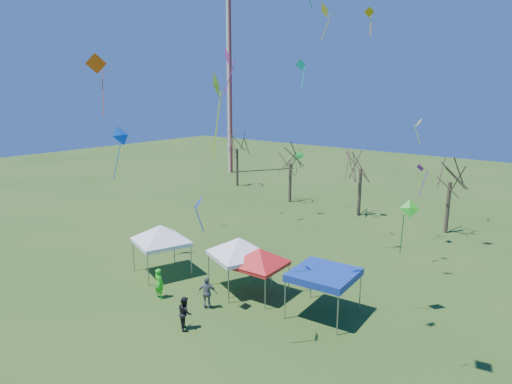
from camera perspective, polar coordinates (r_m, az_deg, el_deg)
ground at (r=26.03m, az=-7.81°, el=-15.18°), size 140.00×140.00×0.00m
radio_mast at (r=66.92m, az=-3.34°, el=13.07°), size 0.70×0.70×25.00m
tree_0 at (r=57.50m, az=-2.41°, el=7.13°), size 3.83×3.83×8.44m
tree_1 at (r=49.25m, az=4.35°, el=5.34°), size 3.42×3.42×7.54m
tree_2 at (r=44.75m, az=13.07°, el=4.93°), size 3.71×3.71×8.18m
tree_3 at (r=41.52m, az=23.30°, el=3.33°), size 3.59×3.59×7.91m
tent_white_west at (r=30.78m, az=-11.85°, el=-4.47°), size 4.21×4.21×3.92m
tent_white_mid at (r=27.88m, az=-2.13°, el=-6.17°), size 4.04×4.04×3.84m
tent_red at (r=27.07m, az=0.40°, el=-7.45°), size 3.91×3.91×3.46m
tent_blue at (r=25.23m, az=8.49°, el=-10.21°), size 3.54×3.54×2.56m
person_grey at (r=26.42m, az=-6.12°, el=-12.43°), size 1.17×0.97×1.87m
person_dark at (r=24.56m, az=-8.86°, el=-14.70°), size 1.08×1.03×1.76m
person_green at (r=28.08m, az=-12.01°, el=-11.10°), size 0.69×0.47×1.83m
kite_17 at (r=25.21m, az=18.61°, el=-2.09°), size 1.20×1.03×3.13m
kite_14 at (r=36.60m, az=-16.53°, el=6.76°), size 1.13×1.67×4.19m
kite_5 at (r=19.08m, az=-4.86°, el=13.08°), size 0.79×1.09×3.55m
kite_22 at (r=38.78m, az=19.90°, el=2.72°), size 0.99×0.90×2.64m
kite_11 at (r=35.91m, az=8.64°, el=21.56°), size 1.35×1.23×2.73m
kite_18 at (r=29.92m, az=13.97°, el=20.88°), size 0.65×0.58×1.68m
kite_1 at (r=24.04m, az=-7.22°, el=-1.35°), size 1.02×1.04×2.08m
kite_2 at (r=44.88m, az=5.65°, el=15.52°), size 1.14×0.61×2.80m
kite_13 at (r=43.67m, az=5.44°, el=4.57°), size 0.93×0.69×2.33m
kite_19 at (r=36.13m, az=19.65°, el=8.11°), size 0.75×0.87×1.98m
kite_27 at (r=22.03m, az=-3.53°, el=16.53°), size 0.87×0.78×2.22m
kite_8 at (r=32.67m, az=-19.34°, el=14.87°), size 1.32×1.40×4.10m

